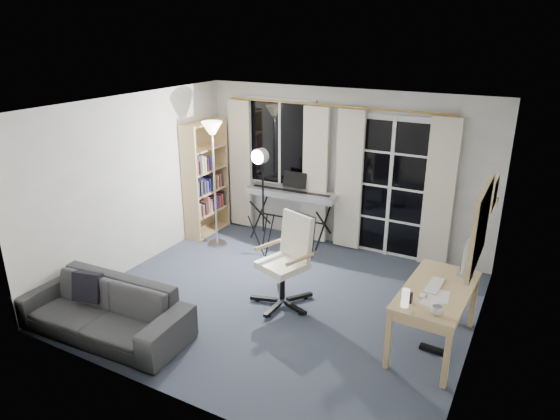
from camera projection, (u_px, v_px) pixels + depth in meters
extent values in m
cube|color=#313948|center=(279.00, 301.00, 6.24)|extent=(4.50, 4.00, 0.02)
cube|color=white|center=(281.00, 143.00, 7.83)|extent=(1.20, 0.06, 1.40)
cube|color=black|center=(280.00, 143.00, 7.80)|extent=(1.10, 0.02, 1.30)
cube|color=white|center=(280.00, 143.00, 7.79)|extent=(0.04, 0.03, 1.30)
cube|color=white|center=(391.00, 188.00, 7.18)|extent=(1.32, 0.06, 2.11)
cube|color=black|center=(370.00, 186.00, 7.29)|extent=(0.55, 0.02, 1.95)
cube|color=black|center=(411.00, 192.00, 7.02)|extent=(0.55, 0.02, 1.95)
cube|color=white|center=(390.00, 189.00, 7.15)|extent=(0.05, 0.04, 2.05)
cube|color=white|center=(387.00, 220.00, 7.31)|extent=(1.15, 0.03, 0.03)
cube|color=white|center=(390.00, 187.00, 7.14)|extent=(1.15, 0.03, 0.03)
cube|color=white|center=(393.00, 153.00, 6.97)|extent=(1.15, 0.03, 0.03)
cylinder|color=gold|center=(334.00, 106.00, 7.13)|extent=(3.50, 0.03, 0.03)
cube|color=beige|center=(241.00, 165.00, 8.20)|extent=(0.40, 0.07, 2.10)
cube|color=beige|center=(315.00, 176.00, 7.60)|extent=(0.40, 0.07, 2.10)
cube|color=beige|center=(349.00, 181.00, 7.35)|extent=(0.40, 0.07, 2.10)
cube|color=beige|center=(439.00, 194.00, 6.77)|extent=(0.40, 0.07, 2.10)
cube|color=tan|center=(190.00, 186.00, 7.64)|extent=(0.30, 0.03, 1.85)
cube|color=tan|center=(220.00, 173.00, 8.33)|extent=(0.30, 0.03, 1.85)
cube|color=tan|center=(199.00, 178.00, 8.05)|extent=(0.04, 0.83, 1.85)
cube|color=tan|center=(209.00, 230.00, 8.30)|extent=(0.31, 0.83, 0.02)
cube|color=tan|center=(208.00, 211.00, 8.18)|extent=(0.31, 0.83, 0.02)
cube|color=tan|center=(206.00, 191.00, 8.06)|extent=(0.31, 0.83, 0.02)
cube|color=tan|center=(205.00, 170.00, 7.94)|extent=(0.31, 0.83, 0.02)
cube|color=tan|center=(204.00, 148.00, 7.82)|extent=(0.31, 0.83, 0.02)
cube|color=tan|center=(203.00, 123.00, 7.68)|extent=(0.31, 0.83, 0.02)
cube|color=#B8B7AD|center=(195.00, 210.00, 7.84)|extent=(0.21, 0.06, 0.24)
cube|color=#B3524A|center=(199.00, 210.00, 7.93)|extent=(0.21, 0.04, 0.19)
cube|color=#303030|center=(202.00, 208.00, 7.99)|extent=(0.21, 0.04, 0.21)
cube|color=#B3524A|center=(204.00, 205.00, 8.03)|extent=(0.21, 0.04, 0.27)
cube|color=#B8B7AD|center=(207.00, 205.00, 8.10)|extent=(0.21, 0.05, 0.21)
cube|color=#C53840|center=(210.00, 203.00, 8.17)|extent=(0.21, 0.04, 0.22)
cube|color=#3836A3|center=(212.00, 202.00, 8.23)|extent=(0.21, 0.05, 0.22)
cube|color=#B3524A|center=(215.00, 201.00, 8.30)|extent=(0.21, 0.03, 0.21)
cube|color=#C53840|center=(218.00, 200.00, 8.35)|extent=(0.21, 0.05, 0.22)
cube|color=#303030|center=(220.00, 198.00, 8.42)|extent=(0.21, 0.03, 0.24)
cube|color=#3836A3|center=(194.00, 189.00, 7.72)|extent=(0.21, 0.03, 0.25)
cube|color=#303030|center=(197.00, 188.00, 7.78)|extent=(0.21, 0.06, 0.25)
cube|color=#303030|center=(200.00, 187.00, 7.86)|extent=(0.21, 0.04, 0.21)
cube|color=#3836A3|center=(203.00, 186.00, 7.92)|extent=(0.21, 0.03, 0.20)
cube|color=#3836A3|center=(205.00, 185.00, 7.97)|extent=(0.21, 0.04, 0.22)
cube|color=#303030|center=(208.00, 182.00, 8.02)|extent=(0.21, 0.03, 0.25)
cube|color=#303030|center=(210.00, 183.00, 8.09)|extent=(0.21, 0.05, 0.20)
cube|color=tan|center=(213.00, 181.00, 8.15)|extent=(0.21, 0.04, 0.21)
cube|color=#B3524A|center=(216.00, 180.00, 8.21)|extent=(0.21, 0.03, 0.23)
cube|color=#303030|center=(218.00, 179.00, 8.26)|extent=(0.21, 0.03, 0.21)
cube|color=#C53840|center=(193.00, 166.00, 7.60)|extent=(0.21, 0.04, 0.26)
cube|color=#303030|center=(196.00, 167.00, 7.67)|extent=(0.21, 0.03, 0.20)
cube|color=#B8B7AD|center=(198.00, 164.00, 7.71)|extent=(0.21, 0.03, 0.28)
cube|color=#B8B7AD|center=(201.00, 164.00, 7.76)|extent=(0.21, 0.03, 0.25)
cube|color=#B3524A|center=(203.00, 164.00, 7.83)|extent=(0.21, 0.03, 0.20)
cube|color=#3836A3|center=(206.00, 163.00, 7.88)|extent=(0.21, 0.04, 0.21)
cylinder|color=#B2B2B7|center=(217.00, 244.00, 7.82)|extent=(0.35, 0.35, 0.03)
cylinder|color=#B2B2B7|center=(215.00, 189.00, 7.51)|extent=(0.04, 0.04, 1.79)
cone|color=#FFE5B2|center=(212.00, 128.00, 7.19)|extent=(0.38, 0.38, 0.18)
cylinder|color=black|center=(261.00, 213.00, 8.05)|extent=(0.06, 0.69, 0.63)
cylinder|color=black|center=(261.00, 213.00, 8.05)|extent=(0.06, 0.69, 0.63)
cylinder|color=black|center=(324.00, 224.00, 7.60)|extent=(0.06, 0.69, 0.63)
cylinder|color=black|center=(324.00, 224.00, 7.60)|extent=(0.06, 0.69, 0.63)
cylinder|color=black|center=(292.00, 218.00, 7.83)|extent=(1.10, 0.08, 0.03)
cube|color=silver|center=(292.00, 193.00, 7.68)|extent=(1.45, 0.43, 0.10)
cube|color=white|center=(289.00, 192.00, 7.59)|extent=(1.33, 0.21, 0.02)
cube|color=black|center=(291.00, 191.00, 7.63)|extent=(1.28, 0.15, 0.01)
cube|color=black|center=(295.00, 180.00, 7.71)|extent=(0.39, 0.10, 0.24)
cylinder|color=black|center=(269.00, 237.00, 7.33)|extent=(0.06, 0.26, 0.66)
cylinder|color=black|center=(265.00, 233.00, 7.50)|extent=(0.21, 0.17, 0.67)
cylinder|color=black|center=(257.00, 237.00, 7.35)|extent=(0.24, 0.11, 0.67)
cylinder|color=black|center=(263.00, 194.00, 7.17)|extent=(0.03, 0.03, 1.15)
cylinder|color=silver|center=(260.00, 156.00, 6.94)|extent=(0.23, 0.15, 0.22)
cylinder|color=white|center=(257.00, 157.00, 6.88)|extent=(0.19, 0.05, 0.19)
cube|color=black|center=(296.00, 308.00, 5.96)|extent=(0.34, 0.16, 0.04)
cylinder|color=black|center=(300.00, 313.00, 5.91)|extent=(0.07, 0.07, 0.05)
cube|color=black|center=(299.00, 297.00, 6.22)|extent=(0.25, 0.30, 0.04)
cylinder|color=black|center=(306.00, 297.00, 6.26)|extent=(0.07, 0.07, 0.05)
cube|color=black|center=(280.00, 291.00, 6.35)|extent=(0.24, 0.31, 0.04)
cylinder|color=black|center=(280.00, 289.00, 6.43)|extent=(0.07, 0.07, 0.05)
cube|color=black|center=(264.00, 299.00, 6.17)|extent=(0.34, 0.15, 0.04)
cylinder|color=black|center=(257.00, 299.00, 6.20)|extent=(0.07, 0.07, 0.05)
cube|color=black|center=(273.00, 309.00, 5.94)|extent=(0.06, 0.34, 0.04)
cylinder|color=black|center=(269.00, 314.00, 5.88)|extent=(0.07, 0.07, 0.05)
cylinder|color=black|center=(282.00, 283.00, 6.04)|extent=(0.08, 0.08, 0.43)
cube|color=white|center=(282.00, 265.00, 5.96)|extent=(0.63, 0.63, 0.09)
cube|color=white|center=(297.00, 235.00, 6.00)|extent=(0.49, 0.28, 0.56)
cube|color=black|center=(299.00, 233.00, 6.02)|extent=(0.46, 0.25, 0.51)
cylinder|color=tan|center=(269.00, 245.00, 6.11)|extent=(0.19, 0.42, 0.05)
cylinder|color=tan|center=(300.00, 259.00, 5.72)|extent=(0.19, 0.42, 0.05)
cube|color=tan|center=(437.00, 290.00, 5.12)|extent=(0.70, 1.31, 0.04)
cube|color=tan|center=(436.00, 296.00, 5.14)|extent=(0.66, 1.27, 0.09)
cube|color=tan|center=(388.00, 340.00, 4.89)|extent=(0.06, 0.06, 0.65)
cube|color=tan|center=(447.00, 358.00, 4.62)|extent=(0.06, 0.06, 0.65)
cube|color=tan|center=(423.00, 288.00, 5.86)|extent=(0.06, 0.06, 0.65)
cube|color=tan|center=(473.00, 301.00, 5.58)|extent=(0.06, 0.06, 0.65)
cube|color=silver|center=(465.00, 275.00, 5.39)|extent=(0.17, 0.12, 0.01)
cube|color=silver|center=(467.00, 265.00, 5.35)|extent=(0.04, 0.03, 0.20)
cube|color=silver|center=(468.00, 252.00, 5.30)|extent=(0.06, 0.49, 0.31)
cube|color=black|center=(467.00, 252.00, 5.31)|extent=(0.03, 0.46, 0.27)
cube|color=white|center=(434.00, 286.00, 5.16)|extent=(0.15, 0.39, 0.02)
cube|color=white|center=(422.00, 296.00, 4.96)|extent=(0.06, 0.09, 0.02)
cube|color=white|center=(439.00, 296.00, 4.97)|extent=(0.23, 0.29, 0.01)
cube|color=white|center=(431.00, 303.00, 4.84)|extent=(0.21, 0.16, 0.00)
cube|color=black|center=(410.00, 298.00, 4.84)|extent=(0.05, 0.04, 0.11)
cylinder|color=white|center=(405.00, 298.00, 4.76)|extent=(0.08, 0.08, 0.18)
cube|color=black|center=(433.00, 350.00, 5.24)|extent=(0.28, 0.09, 0.05)
imported|color=silver|center=(437.00, 309.00, 4.64)|extent=(0.12, 0.09, 0.11)
cube|color=tan|center=(480.00, 226.00, 4.42)|extent=(0.04, 0.94, 0.74)
cube|color=white|center=(478.00, 226.00, 4.43)|extent=(0.01, 0.84, 0.64)
cube|color=tan|center=(494.00, 193.00, 5.14)|extent=(0.03, 0.42, 0.32)
cube|color=#41836D|center=(493.00, 193.00, 5.15)|extent=(0.00, 0.36, 0.26)
cube|color=tan|center=(490.00, 201.00, 5.67)|extent=(0.16, 0.30, 0.02)
cone|color=white|center=(491.00, 193.00, 5.64)|extent=(0.12, 0.12, 0.15)
imported|color=#323335|center=(101.00, 302.00, 5.44)|extent=(2.01, 0.68, 0.78)
cube|color=black|center=(88.00, 287.00, 5.62)|extent=(0.37, 0.25, 0.35)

